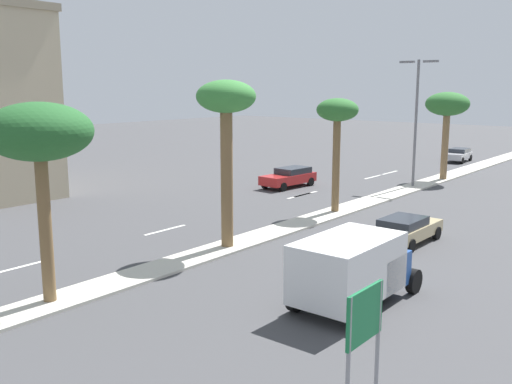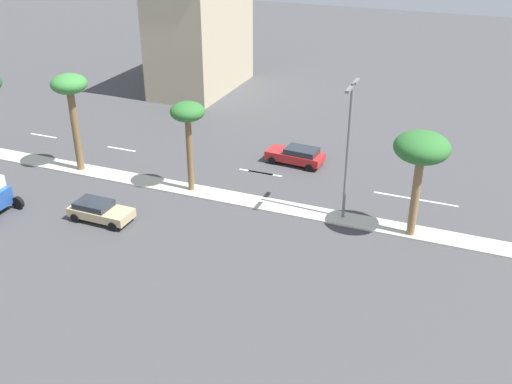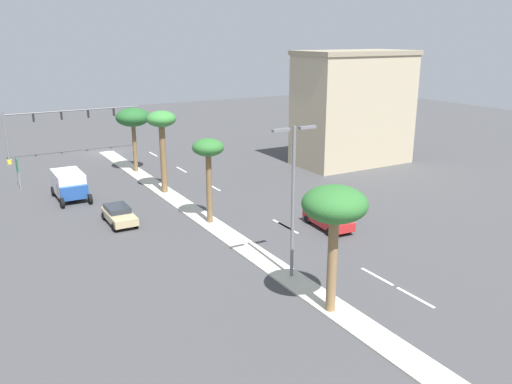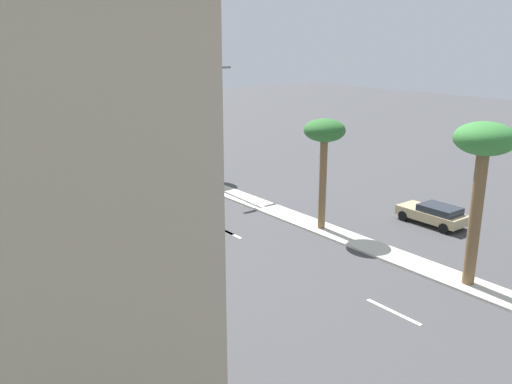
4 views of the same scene
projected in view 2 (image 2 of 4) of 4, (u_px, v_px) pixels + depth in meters
ground_plane at (258, 204)px, 41.87m from camera, size 160.00×160.00×0.00m
median_curb at (405, 230)px, 38.44m from camera, size 1.80×92.12×0.12m
lane_stripe_right at (44, 136)px, 53.42m from camera, size 0.20×2.80×0.01m
lane_stripe_mid at (121, 149)px, 50.68m from camera, size 0.20×2.80×0.01m
lane_stripe_center at (256, 172)px, 46.56m from camera, size 0.20×2.80×0.01m
lane_stripe_front at (265, 173)px, 46.31m from camera, size 0.20×2.80×0.01m
lane_stripe_near at (393, 195)px, 42.99m from camera, size 0.20×2.80×0.01m
lane_stripe_trailing at (438, 203)px, 41.94m from camera, size 0.20×2.80×0.01m
commercial_building at (200, 30)px, 63.37m from camera, size 13.17×7.14×12.67m
palm_tree_right at (70, 91)px, 43.94m from camera, size 2.68×2.68×7.62m
palm_tree_near at (188, 117)px, 41.09m from camera, size 2.43×2.43×6.66m
palm_tree_outboard at (422, 151)px, 35.37m from camera, size 3.39×3.39×6.89m
street_lamp_left at (348, 141)px, 37.49m from camera, size 2.90×0.24×9.23m
sedan_red_leading at (297, 155)px, 47.58m from camera, size 2.27×4.70×1.44m
sedan_tan_rear at (99, 211)px, 39.46m from camera, size 1.98×4.27×1.32m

